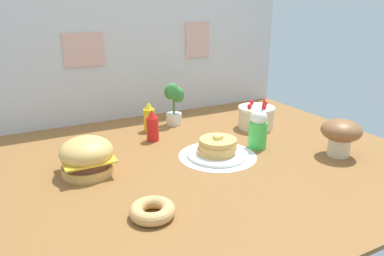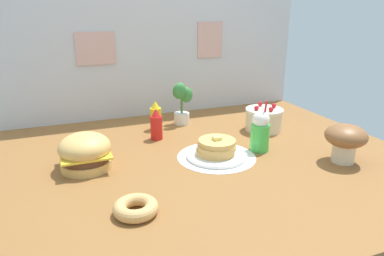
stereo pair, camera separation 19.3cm
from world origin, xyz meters
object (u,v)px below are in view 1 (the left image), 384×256
object	(u,v)px
layer_cake	(256,117)
pancake_stack	(217,148)
burger	(87,156)
mustard_bottle	(149,118)
donut_pink_glaze	(152,210)
potted_plant	(174,102)
cream_soda_cup	(258,129)
mushroom_stool	(341,134)
ketchup_bottle	(153,126)

from	to	relation	value
layer_cake	pancake_stack	bearing A→B (deg)	-148.85
burger	mustard_bottle	bearing A→B (deg)	42.40
donut_pink_glaze	potted_plant	xyz separation A→B (m)	(0.55, 0.99, 0.13)
layer_cake	potted_plant	distance (m)	0.56
burger	cream_soda_cup	xyz separation A→B (m)	(0.93, -0.11, 0.03)
potted_plant	mushroom_stool	size ratio (longest dim) A/B	1.39
burger	ketchup_bottle	world-z (taller)	ketchup_bottle
potted_plant	donut_pink_glaze	bearing A→B (deg)	-118.90
mustard_bottle	potted_plant	distance (m)	0.21
layer_cake	donut_pink_glaze	distance (m)	1.20
pancake_stack	layer_cake	distance (m)	0.55
donut_pink_glaze	ketchup_bottle	bearing A→B (deg)	68.41
ketchup_bottle	mushroom_stool	xyz separation A→B (m)	(0.81, -0.67, 0.04)
mustard_bottle	cream_soda_cup	xyz separation A→B (m)	(0.44, -0.55, 0.02)
burger	potted_plant	distance (m)	0.84
pancake_stack	cream_soda_cup	xyz separation A→B (m)	(0.26, 0.00, 0.07)
burger	mustard_bottle	distance (m)	0.66
burger	donut_pink_glaze	distance (m)	0.52
layer_cake	mustard_bottle	world-z (taller)	mustard_bottle
potted_plant	mushroom_stool	world-z (taller)	potted_plant
burger	potted_plant	xyz separation A→B (m)	(0.68, 0.49, 0.07)
pancake_stack	mustard_bottle	world-z (taller)	mustard_bottle
ketchup_bottle	mushroom_stool	distance (m)	1.05
mushroom_stool	cream_soda_cup	bearing A→B (deg)	137.53
burger	mustard_bottle	size ratio (longest dim) A/B	1.33
burger	ketchup_bottle	size ratio (longest dim) A/B	1.33
cream_soda_cup	donut_pink_glaze	xyz separation A→B (m)	(-0.79, -0.39, -0.08)
layer_cake	mustard_bottle	xyz separation A→B (m)	(-0.65, 0.27, 0.01)
burger	mushroom_stool	distance (m)	1.31
burger	cream_soda_cup	distance (m)	0.93
ketchup_bottle	mustard_bottle	world-z (taller)	same
cream_soda_cup	donut_pink_glaze	bearing A→B (deg)	-153.79
ketchup_bottle	mustard_bottle	bearing A→B (deg)	75.46
mustard_bottle	mushroom_stool	bearing A→B (deg)	-48.03
mustard_bottle	mushroom_stool	world-z (taller)	mushroom_stool
ketchup_bottle	cream_soda_cup	size ratio (longest dim) A/B	0.67
cream_soda_cup	layer_cake	bearing A→B (deg)	54.01
ketchup_bottle	potted_plant	world-z (taller)	potted_plant
burger	potted_plant	world-z (taller)	potted_plant
burger	layer_cake	xyz separation A→B (m)	(1.13, 0.17, -0.01)
burger	donut_pink_glaze	world-z (taller)	burger
pancake_stack	cream_soda_cup	size ratio (longest dim) A/B	1.13
potted_plant	ketchup_bottle	bearing A→B (deg)	-137.45
donut_pink_glaze	mushroom_stool	world-z (taller)	mushroom_stool
mustard_bottle	cream_soda_cup	distance (m)	0.71
layer_cake	mustard_bottle	distance (m)	0.70
burger	pancake_stack	distance (m)	0.67
pancake_stack	mushroom_stool	bearing A→B (deg)	-26.60
layer_cake	ketchup_bottle	world-z (taller)	ketchup_bottle
ketchup_bottle	potted_plant	xyz separation A→B (m)	(0.24, 0.22, 0.07)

